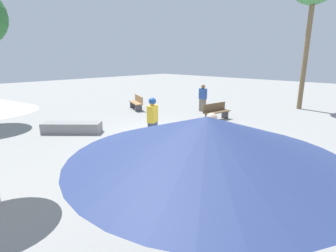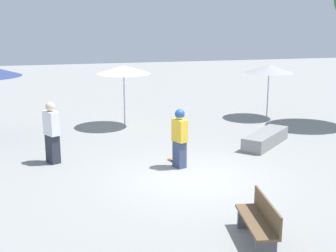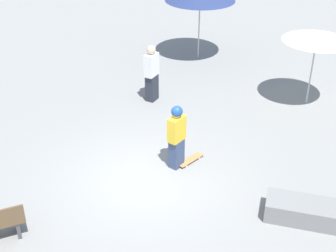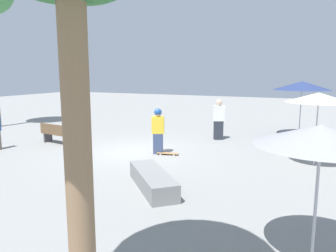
% 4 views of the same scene
% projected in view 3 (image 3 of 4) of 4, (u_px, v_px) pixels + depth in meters
% --- Properties ---
extents(ground_plane, '(60.00, 60.00, 0.00)m').
position_uv_depth(ground_plane, '(145.00, 180.00, 11.24)').
color(ground_plane, gray).
extents(skater_main, '(0.39, 0.51, 1.69)m').
position_uv_depth(skater_main, '(177.00, 135.00, 11.28)').
color(skater_main, '#38476B').
rests_on(skater_main, ground_plane).
extents(skateboard, '(0.39, 0.82, 0.07)m').
position_uv_depth(skateboard, '(190.00, 160.00, 11.87)').
color(skateboard, '#B7844C').
rests_on(skateboard, ground_plane).
extents(concrete_ledge, '(2.24, 2.16, 0.45)m').
position_uv_depth(concrete_ledge, '(324.00, 214.00, 9.83)').
color(concrete_ledge, gray).
rests_on(concrete_ledge, ground_plane).
extents(shade_umbrella_cream, '(2.03, 2.03, 2.37)m').
position_uv_depth(shade_umbrella_cream, '(317.00, 36.00, 13.57)').
color(shade_umbrella_cream, '#B7B7BC').
rests_on(shade_umbrella_cream, ground_plane).
extents(bystander_watching, '(0.49, 0.57, 1.82)m').
position_uv_depth(bystander_watching, '(152.00, 73.00, 14.43)').
color(bystander_watching, '#282D38').
rests_on(bystander_watching, ground_plane).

